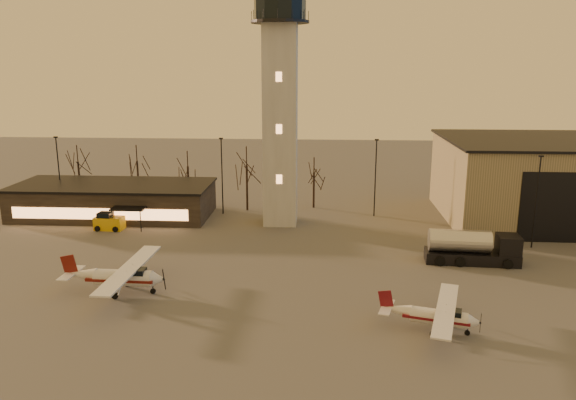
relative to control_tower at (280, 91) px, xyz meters
The scene contains 10 objects.
ground 34.15m from the control_tower, 90.00° to the right, with size 220.00×220.00×0.00m, color #4A4744.
control_tower is the anchor object (origin of this frame).
hangar 37.90m from the control_tower, ahead, with size 30.60×20.60×10.30m.
terminal 26.24m from the control_tower, behind, with size 25.40×12.20×4.30m.
light_poles 10.97m from the control_tower, 63.48° to the left, with size 58.50×12.25×10.14m.
tree_row 19.48m from the control_tower, 146.24° to the left, with size 37.20×9.20×8.80m.
cessna_front 35.39m from the control_tower, 63.78° to the right, with size 8.02×9.95×2.76m.
cessna_rear 29.91m from the control_tower, 117.18° to the right, with size 9.64×12.19×3.36m.
fuel_truck 28.45m from the control_tower, 33.42° to the right, with size 9.26×3.51×3.37m.
service_cart 25.98m from the control_tower, 168.41° to the right, with size 3.45×2.32×2.12m.
Camera 1 is at (5.16, -37.62, 19.45)m, focal length 35.00 mm.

